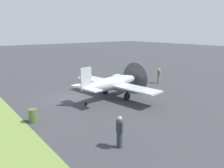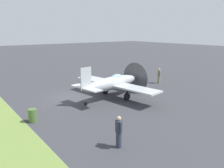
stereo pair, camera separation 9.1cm
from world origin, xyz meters
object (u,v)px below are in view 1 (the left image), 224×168
(ground_crew_mechanic, at_px, (159,75))
(supply_crate, at_px, (87,80))
(fuel_drum, at_px, (33,116))
(airplane_lead, at_px, (113,83))
(ground_crew_chief, at_px, (120,131))

(ground_crew_mechanic, distance_m, supply_crate, 8.33)
(fuel_drum, height_order, supply_crate, fuel_drum)
(airplane_lead, distance_m, supply_crate, 7.03)
(fuel_drum, bearing_deg, ground_crew_chief, 21.76)
(airplane_lead, height_order, supply_crate, airplane_lead)
(supply_crate, bearing_deg, fuel_drum, -48.74)
(airplane_lead, height_order, ground_crew_mechanic, airplane_lead)
(fuel_drum, distance_m, supply_crate, 12.12)
(ground_crew_mechanic, xyz_separation_m, fuel_drum, (2.53, -15.37, -0.46))
(ground_crew_mechanic, relative_size, fuel_drum, 1.92)
(ground_crew_mechanic, xyz_separation_m, supply_crate, (-5.46, -6.26, -0.59))
(airplane_lead, relative_size, supply_crate, 10.28)
(ground_crew_chief, bearing_deg, supply_crate, -7.82)
(ground_crew_chief, relative_size, supply_crate, 1.92)
(airplane_lead, xyz_separation_m, ground_crew_chief, (7.28, -5.23, -0.46))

